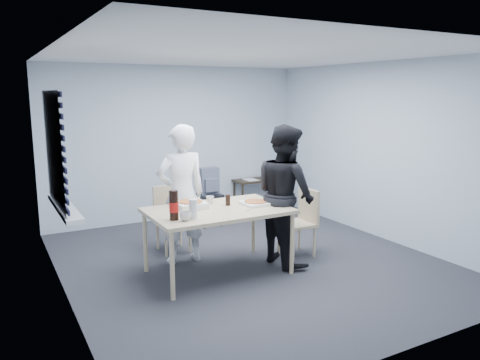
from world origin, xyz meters
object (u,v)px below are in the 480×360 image
chair_far (171,213)px  soda_bottle (174,206)px  person_white (181,194)px  side_table (257,183)px  person_black (285,195)px  chair_right (302,217)px  mug_b (210,200)px  stool (209,201)px  backpack (209,181)px  mug_a (185,216)px  dining_table (218,214)px

chair_far → soda_bottle: 1.45m
person_white → side_table: size_ratio=2.01×
person_black → soda_bottle: (-1.54, -0.14, 0.07)m
chair_right → mug_b: bearing=169.1°
person_white → soda_bottle: person_white is taller
chair_far → person_white: bearing=-94.5°
soda_bottle → person_black: bearing=5.1°
stool → backpack: bearing=-90.0°
chair_far → mug_b: size_ratio=8.90×
person_white → mug_a: (-0.30, -0.88, -0.04)m
person_white → backpack: bearing=-127.0°
person_black → backpack: 1.99m
person_white → mug_b: size_ratio=17.70×
dining_table → person_black: (0.91, -0.07, 0.15)m
mug_a → soda_bottle: bearing=136.9°
side_table → backpack: 1.35m
person_black → soda_bottle: size_ratio=5.43×
mug_a → mug_b: 0.82m
person_white → person_black: same height
person_black → backpack: bearing=3.7°
stool → person_white: bearing=-126.8°
person_white → mug_a: 0.93m
person_black → mug_b: 0.95m
person_white → soda_bottle: (-0.40, -0.79, 0.07)m
dining_table → stool: 2.11m
chair_right → mug_b: chair_right is taller
chair_right → soda_bottle: soda_bottle is taller
soda_bottle → backpack: bearing=56.4°
chair_right → stool: chair_right is taller
chair_far → mug_a: bearing=-103.9°
mug_a → stool: bearing=59.4°
chair_far → person_white: size_ratio=0.50×
dining_table → soda_bottle: soda_bottle is taller
person_white → chair_far: bearing=-94.5°
chair_far → backpack: (0.97, 0.81, 0.23)m
stool → mug_a: size_ratio=4.29×
chair_right → backpack: 1.94m
chair_far → side_table: 2.57m
chair_far → person_black: size_ratio=0.50×
side_table → soda_bottle: size_ratio=2.69×
mug_a → person_white: bearing=70.8°
person_black → side_table: bearing=-23.6°
mug_a → mug_b: mug_a is taller
person_white → soda_bottle: size_ratio=5.43×
person_black → backpack: size_ratio=4.06×
person_white → stool: person_white is taller
chair_far → side_table: size_ratio=1.01×
chair_right → stool: bearing=104.9°
person_black → backpack: person_black is taller
stool → mug_b: 1.84m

